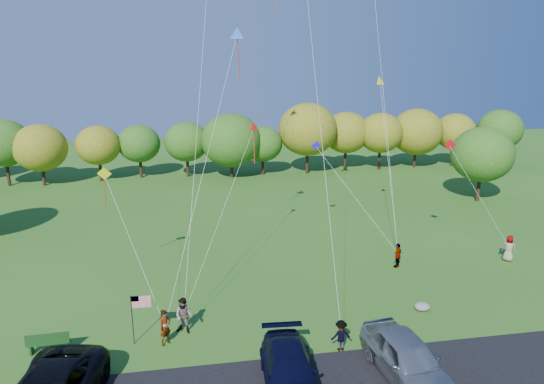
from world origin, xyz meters
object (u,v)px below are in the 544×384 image
(flyer_e, at_px, (509,248))
(park_bench, at_px, (48,342))
(flyer_a, at_px, (165,327))
(minivan_navy, at_px, (289,371))
(trash_barrel, at_px, (59,369))
(flyer_d, at_px, (398,255))
(flyer_c, at_px, (341,335))
(minivan_silver, at_px, (408,359))
(flyer_b, at_px, (184,316))

(flyer_e, relative_size, park_bench, 0.94)
(flyer_a, distance_m, flyer_e, 24.15)
(minivan_navy, xyz_separation_m, trash_barrel, (-9.88, 2.53, -0.46))
(flyer_d, relative_size, park_bench, 0.87)
(flyer_a, relative_size, flyer_c, 1.17)
(minivan_navy, bearing_deg, flyer_c, 42.32)
(flyer_d, bearing_deg, trash_barrel, -19.25)
(park_bench, bearing_deg, trash_barrel, -67.48)
(flyer_d, relative_size, flyer_e, 0.92)
(minivan_silver, bearing_deg, trash_barrel, 163.89)
(flyer_b, distance_m, flyer_d, 15.43)
(park_bench, distance_m, trash_barrel, 2.20)
(minivan_navy, height_order, flyer_c, minivan_navy)
(flyer_d, xyz_separation_m, trash_barrel, (-19.70, -8.72, -0.45))
(minivan_navy, distance_m, flyer_e, 21.00)
(flyer_b, height_order, flyer_d, flyer_b)
(flyer_a, height_order, flyer_c, flyer_a)
(flyer_a, relative_size, trash_barrel, 2.28)
(flyer_a, height_order, flyer_d, flyer_a)
(flyer_a, distance_m, flyer_d, 16.62)
(trash_barrel, bearing_deg, park_bench, 114.94)
(flyer_d, distance_m, park_bench, 21.69)
(flyer_c, xyz_separation_m, flyer_e, (14.89, 8.52, 0.15))
(minivan_silver, bearing_deg, minivan_navy, 171.46)
(park_bench, bearing_deg, flyer_b, 4.48)
(park_bench, relative_size, trash_barrel, 2.45)
(flyer_a, distance_m, trash_barrel, 4.95)
(flyer_e, bearing_deg, minivan_silver, 82.67)
(flyer_e, distance_m, park_bench, 29.43)
(flyer_c, bearing_deg, minivan_silver, 126.29)
(flyer_a, bearing_deg, park_bench, 134.98)
(flyer_b, relative_size, park_bench, 0.97)
(minivan_silver, height_order, park_bench, minivan_silver)
(flyer_e, xyz_separation_m, trash_barrel, (-27.80, -8.42, -0.53))
(flyer_d, bearing_deg, minivan_silver, 24.91)
(minivan_silver, relative_size, flyer_a, 3.12)
(flyer_d, bearing_deg, flyer_b, -20.40)
(flyer_a, distance_m, flyer_c, 8.57)
(flyer_d, xyz_separation_m, flyer_e, (8.10, -0.30, 0.07))
(flyer_c, bearing_deg, flyer_a, -15.41)
(minivan_navy, xyz_separation_m, minivan_silver, (5.17, -0.27, 0.17))
(flyer_a, bearing_deg, minivan_silver, -67.51)
(flyer_c, relative_size, trash_barrel, 1.95)
(minivan_silver, xyz_separation_m, trash_barrel, (-15.05, 2.79, -0.63))
(flyer_c, distance_m, flyer_d, 11.13)
(minivan_silver, xyz_separation_m, park_bench, (-15.98, 4.78, -0.45))
(minivan_navy, relative_size, flyer_a, 3.03)
(flyer_b, bearing_deg, minivan_silver, -4.63)
(minivan_navy, xyz_separation_m, flyer_c, (3.03, 2.43, -0.08))
(flyer_b, height_order, trash_barrel, flyer_b)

